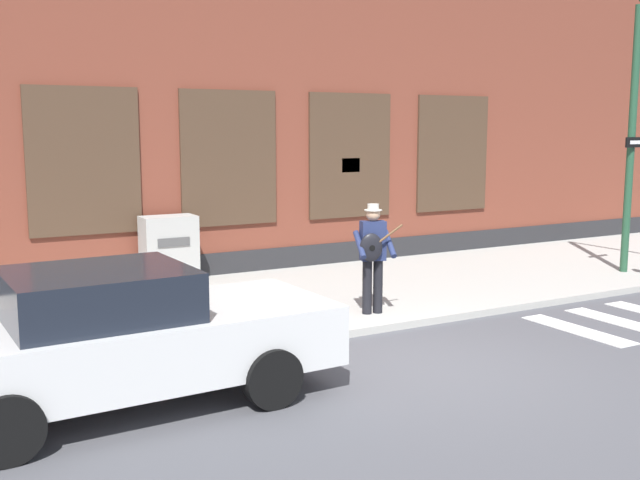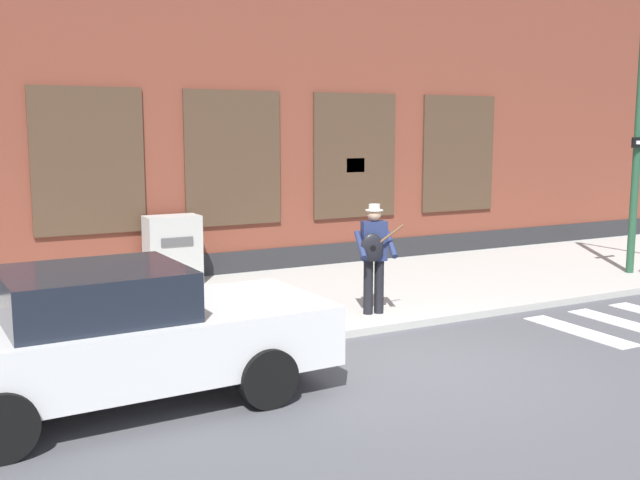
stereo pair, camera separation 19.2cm
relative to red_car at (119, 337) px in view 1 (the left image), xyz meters
The scene contains 6 objects.
ground_plane 3.80m from the red_car, ahead, with size 160.00×160.00×0.00m, color #4C4C51.
sidewalk 5.12m from the red_car, 43.29° to the left, with size 28.00×4.81×0.11m.
building_backdrop 9.16m from the red_car, 64.89° to the left, with size 28.00×4.06×7.33m.
red_car is the anchor object (origin of this frame).
busker 4.71m from the red_car, 21.71° to the left, with size 0.72×0.65×1.72m.
utility_box 5.90m from the red_car, 67.11° to the left, with size 0.99×0.59×1.28m.
Camera 1 is at (-5.57, -7.34, 2.99)m, focal length 42.00 mm.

